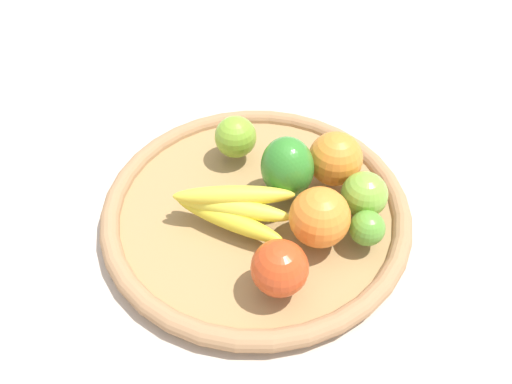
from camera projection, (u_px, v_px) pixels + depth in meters
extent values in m
plane|color=beige|center=(256.00, 218.00, 0.75)|extent=(2.40, 2.40, 0.00)
cylinder|color=#A07C4C|center=(256.00, 213.00, 0.74)|extent=(0.43, 0.43, 0.02)
torus|color=#A67850|center=(256.00, 208.00, 0.74)|extent=(0.45, 0.45, 0.03)
ellipsoid|color=#348229|center=(287.00, 167.00, 0.71)|extent=(0.09, 0.10, 0.09)
ellipsoid|color=yellow|center=(228.00, 219.00, 0.69)|extent=(0.09, 0.16, 0.03)
ellipsoid|color=yellow|center=(231.00, 207.00, 0.68)|extent=(0.12, 0.15, 0.03)
ellipsoid|color=yellow|center=(232.00, 194.00, 0.68)|extent=(0.15, 0.12, 0.03)
sphere|color=orange|center=(320.00, 217.00, 0.65)|extent=(0.11, 0.11, 0.08)
sphere|color=#599830|center=(367.00, 228.00, 0.66)|extent=(0.06, 0.06, 0.05)
sphere|color=orange|center=(335.00, 159.00, 0.73)|extent=(0.09, 0.09, 0.08)
sphere|color=#7EAA2E|center=(236.00, 137.00, 0.78)|extent=(0.08, 0.08, 0.06)
sphere|color=#7EB03A|center=(364.00, 195.00, 0.69)|extent=(0.07, 0.07, 0.06)
sphere|color=#CA411B|center=(280.00, 268.00, 0.60)|extent=(0.08, 0.08, 0.07)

